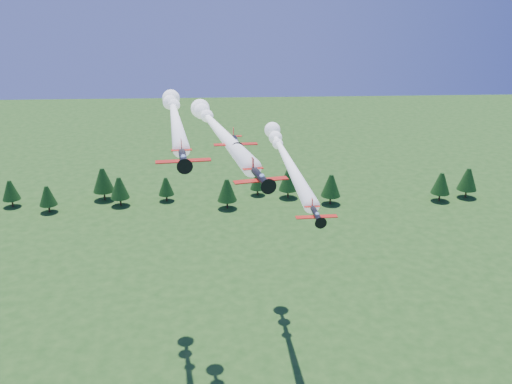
{
  "coord_description": "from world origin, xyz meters",
  "views": [
    {
      "loc": [
        -3.08,
        -77.33,
        74.43
      ],
      "look_at": [
        1.05,
        0.0,
        45.3
      ],
      "focal_mm": 40.0,
      "sensor_mm": 36.0,
      "label": 1
    }
  ],
  "objects_px": {
    "plane_lead": "(216,126)",
    "plane_right": "(285,155)",
    "plane_left": "(175,114)",
    "plane_slot": "(235,142)"
  },
  "relations": [
    {
      "from": "plane_right",
      "to": "plane_left",
      "type": "bearing_deg",
      "value": -168.54
    },
    {
      "from": "plane_right",
      "to": "plane_slot",
      "type": "bearing_deg",
      "value": -114.63
    },
    {
      "from": "plane_lead",
      "to": "plane_slot",
      "type": "distance_m",
      "value": 11.73
    },
    {
      "from": "plane_lead",
      "to": "plane_right",
      "type": "distance_m",
      "value": 22.43
    },
    {
      "from": "plane_lead",
      "to": "plane_slot",
      "type": "xyz_separation_m",
      "value": [
        3.14,
        -11.3,
        0.37
      ]
    },
    {
      "from": "plane_right",
      "to": "plane_slot",
      "type": "xyz_separation_m",
      "value": [
        -10.36,
        -26.24,
        10.23
      ]
    },
    {
      "from": "plane_left",
      "to": "plane_right",
      "type": "height_order",
      "value": "plane_left"
    },
    {
      "from": "plane_left",
      "to": "plane_slot",
      "type": "distance_m",
      "value": 23.41
    },
    {
      "from": "plane_left",
      "to": "plane_lead",
      "type": "bearing_deg",
      "value": -57.75
    },
    {
      "from": "plane_lead",
      "to": "plane_right",
      "type": "xyz_separation_m",
      "value": [
        13.5,
        14.94,
        -9.86
      ]
    }
  ]
}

